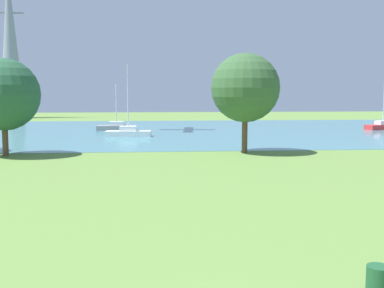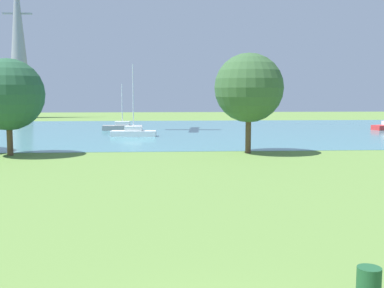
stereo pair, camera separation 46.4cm
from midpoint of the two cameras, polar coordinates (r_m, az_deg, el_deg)
ground_plane at (r=30.47m, az=-2.65°, el=-2.84°), size 160.00×160.00×0.00m
litter_bin at (r=12.33m, az=20.25°, el=-15.24°), size 0.56×0.56×0.80m
water_surface at (r=58.27m, az=-3.65°, el=1.55°), size 140.00×40.00×0.02m
sailboat_white at (r=51.53m, az=-7.84°, el=1.40°), size 4.88×1.77×7.67m
sailboat_gray at (r=59.73m, az=-9.18°, el=2.02°), size 4.85×1.65×5.71m
sailboat_red at (r=65.17m, az=21.56°, el=2.03°), size 5.03×2.96×6.83m
tree_west_near at (r=38.43m, az=-21.87°, el=5.48°), size 5.39×5.39×7.29m
tree_mid_shore at (r=37.61m, az=6.00°, el=6.65°), size 5.37×5.37×7.79m
electricity_pylon at (r=92.90m, az=-20.97°, el=11.26°), size 6.40×4.40×26.96m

